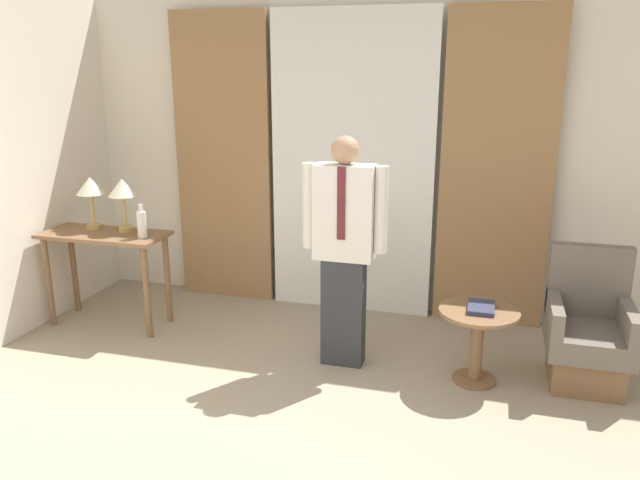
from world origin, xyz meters
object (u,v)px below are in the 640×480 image
Objects in this scene: person at (344,244)px; armchair at (587,336)px; bottle_near_edge at (142,224)px; book at (481,307)px; table_lamp_left at (91,189)px; side_table at (477,333)px; table_lamp_right at (122,191)px; desk at (106,251)px.

person reaches higher than armchair.
book is at bearing -3.42° from bottle_near_edge.
table_lamp_left is 1.63× the size of bottle_near_edge.
table_lamp_left is 1.71× the size of book.
armchair is 1.71× the size of side_table.
armchair reaches higher than book.
table_lamp_right is 0.26× the size of person.
desk is at bearing -148.59° from table_lamp_right.
bottle_near_edge is at bearing -13.38° from table_lamp_left.
table_lamp_left is at bearing 173.20° from person.
armchair is (3.89, -0.08, -0.80)m from table_lamp_left.
desk reaches higher than side_table.
table_lamp_right is 1.95m from person.
desk is 3.76m from armchair.
armchair is at bearing 15.88° from book.
armchair reaches higher than side_table.
table_lamp_left is at bearing 148.59° from desk.
person is 1.80× the size of armchair.
bottle_near_edge is at bearing 175.33° from person.
armchair is (1.68, 0.18, -0.58)m from person.
person is at bearing 178.77° from book.
table_lamp_right is at bearing 0.00° from table_lamp_left.
table_lamp_right is (0.30, 0.00, 0.00)m from table_lamp_left.
table_lamp_right is 2.95m from book.
armchair is 0.77m from book.
table_lamp_left is 1.00× the size of table_lamp_right.
table_lamp_right is 0.35m from bottle_near_edge.
table_lamp_left is at bearing 180.00° from table_lamp_right.
desk is 3.84× the size of bottle_near_edge.
side_table is at bearing -1.93° from person.
bottle_near_edge is at bearing -5.26° from desk.
desk is 3.04m from book.
person is at bearing -173.79° from armchair.
table_lamp_left is 0.26× the size of person.
desk is 2.36× the size of table_lamp_right.
armchair is (3.75, 0.01, -0.31)m from desk.
table_lamp_left is at bearing 174.88° from book.
book is at bearing -1.23° from person.
armchair is (3.36, 0.04, -0.57)m from bottle_near_edge.
desk is 2.09m from person.
person is 6.51× the size of book.
person reaches higher than bottle_near_edge.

